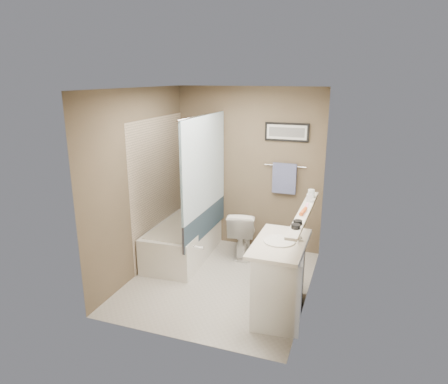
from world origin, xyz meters
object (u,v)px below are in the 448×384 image
(hair_brush_front, at_px, (303,211))
(toilet, at_px, (243,232))
(soap_bottle, at_px, (309,196))
(candle_bowl_far, at_px, (298,222))
(glass_jar, at_px, (311,194))
(bathtub, at_px, (184,240))
(candle_bowl_near, at_px, (296,226))
(vanity, at_px, (279,279))

(hair_brush_front, bearing_deg, toilet, 132.80)
(soap_bottle, bearing_deg, candle_bowl_far, -90.00)
(candle_bowl_far, height_order, glass_jar, glass_jar)
(candle_bowl_far, bearing_deg, bathtub, 148.27)
(glass_jar, bearing_deg, candle_bowl_near, -90.00)
(toilet, relative_size, soap_bottle, 5.12)
(candle_bowl_far, distance_m, soap_bottle, 0.80)
(vanity, height_order, candle_bowl_far, candle_bowl_far)
(candle_bowl_far, distance_m, glass_jar, 0.96)
(candle_bowl_far, bearing_deg, toilet, 124.84)
(candle_bowl_far, bearing_deg, vanity, 142.37)
(bathtub, bearing_deg, vanity, -33.65)
(vanity, bearing_deg, toilet, 116.35)
(candle_bowl_near, bearing_deg, hair_brush_front, 90.00)
(hair_brush_front, xyz_separation_m, soap_bottle, (0.00, 0.44, 0.05))
(hair_brush_front, relative_size, glass_jar, 2.20)
(vanity, bearing_deg, glass_jar, 71.45)
(candle_bowl_far, xyz_separation_m, hair_brush_front, (0.00, 0.36, 0.00))
(hair_brush_front, xyz_separation_m, glass_jar, (0.00, 0.61, 0.03))
(candle_bowl_far, bearing_deg, soap_bottle, 90.00)
(vanity, height_order, hair_brush_front, hair_brush_front)
(soap_bottle, bearing_deg, glass_jar, 90.00)
(bathtub, distance_m, candle_bowl_near, 2.34)
(soap_bottle, bearing_deg, toilet, 147.23)
(candle_bowl_far, relative_size, glass_jar, 0.90)
(candle_bowl_near, xyz_separation_m, soap_bottle, (0.00, 0.91, 0.05))
(bathtub, xyz_separation_m, hair_brush_front, (1.79, -0.75, 0.89))
(glass_jar, xyz_separation_m, soap_bottle, (0.00, -0.17, 0.02))
(vanity, height_order, glass_jar, glass_jar)
(candle_bowl_near, relative_size, glass_jar, 0.90)
(vanity, relative_size, soap_bottle, 6.69)
(vanity, bearing_deg, candle_bowl_far, -43.48)
(candle_bowl_far, bearing_deg, hair_brush_front, 90.00)
(toilet, distance_m, candle_bowl_far, 1.92)
(candle_bowl_near, height_order, hair_brush_front, hair_brush_front)
(vanity, bearing_deg, bathtub, 143.16)
(bathtub, bearing_deg, hair_brush_front, -25.35)
(bathtub, relative_size, hair_brush_front, 6.82)
(candle_bowl_near, distance_m, candle_bowl_far, 0.12)
(toilet, distance_m, soap_bottle, 1.46)
(bathtub, bearing_deg, glass_jar, -7.14)
(candle_bowl_far, relative_size, hair_brush_front, 0.41)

